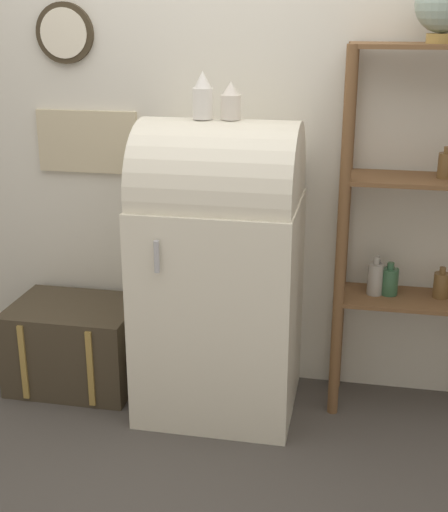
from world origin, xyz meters
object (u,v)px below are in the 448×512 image
(refrigerator, at_px, (220,265))
(globe, at_px, (444,5))
(suitcase_trunk, at_px, (76,344))
(vase_left, at_px, (203,97))
(vase_center, at_px, (231,102))

(refrigerator, bearing_deg, globe, 7.84)
(suitcase_trunk, height_order, globe, globe)
(refrigerator, bearing_deg, vase_left, -171.71)
(refrigerator, relative_size, vase_left, 6.90)
(suitcase_trunk, relative_size, vase_center, 3.92)
(vase_center, bearing_deg, vase_left, -175.45)
(globe, height_order, vase_center, globe)
(vase_left, height_order, vase_center, vase_left)
(suitcase_trunk, distance_m, vase_center, 1.51)
(suitcase_trunk, xyz_separation_m, vase_center, (0.83, -0.05, 1.27))
(globe, distance_m, vase_center, 0.96)
(refrigerator, distance_m, vase_left, 0.78)
(globe, relative_size, vase_center, 1.70)
(refrigerator, relative_size, globe, 5.13)
(refrigerator, distance_m, suitcase_trunk, 0.93)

